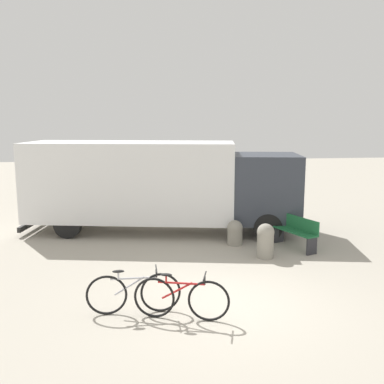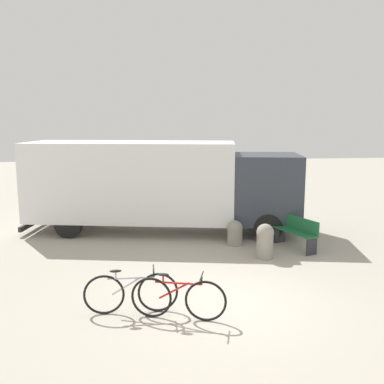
% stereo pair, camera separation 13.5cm
% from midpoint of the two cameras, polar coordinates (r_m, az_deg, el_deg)
% --- Properties ---
extents(ground_plane, '(60.00, 60.00, 0.00)m').
position_cam_midpoint_polar(ground_plane, '(8.72, 4.08, -14.44)').
color(ground_plane, '#A8A091').
extents(delivery_truck, '(8.82, 3.73, 2.86)m').
position_cam_midpoint_polar(delivery_truck, '(13.59, -4.20, 1.26)').
color(delivery_truck, white).
rests_on(delivery_truck, ground).
extents(park_bench, '(0.89, 1.48, 0.87)m').
position_cam_midpoint_polar(park_bench, '(12.31, 14.10, -5.13)').
color(park_bench, '#1E6638').
rests_on(park_bench, ground).
extents(bicycle_near, '(1.75, 0.44, 0.85)m').
position_cam_midpoint_polar(bicycle_near, '(8.18, -7.66, -13.14)').
color(bicycle_near, black).
rests_on(bicycle_near, ground).
extents(bicycle_middle, '(1.69, 0.58, 0.85)m').
position_cam_midpoint_polar(bicycle_middle, '(7.88, -1.37, -13.96)').
color(bicycle_middle, black).
rests_on(bicycle_middle, ground).
extents(bollard_near_bench, '(0.45, 0.45, 0.91)m').
position_cam_midpoint_polar(bollard_near_bench, '(11.29, 10.05, -6.30)').
color(bollard_near_bench, gray).
rests_on(bollard_near_bench, ground).
extents(bollard_far_bench, '(0.45, 0.45, 0.71)m').
position_cam_midpoint_polar(bollard_far_bench, '(12.36, 6.05, -5.36)').
color(bollard_far_bench, gray).
rests_on(bollard_far_bench, ground).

